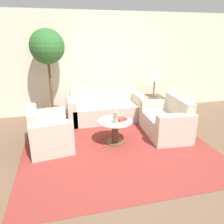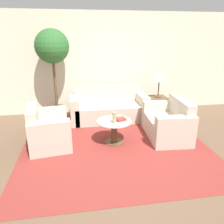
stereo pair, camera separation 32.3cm
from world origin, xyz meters
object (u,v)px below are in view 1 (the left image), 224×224
Objects in this scene: armchair at (47,134)px; book_stack at (122,119)px; loveseat at (168,122)px; bowl at (118,117)px; coffee_table at (115,129)px; table_lamp at (155,76)px; sofa_main at (105,109)px; potted_plant at (48,53)px; vase at (116,118)px.

armchair is 4.79× the size of book_stack.
loveseat is 6.39× the size of bowl.
coffee_table is (-1.17, -0.11, 0.02)m from loveseat.
table_lamp is (0.17, 1.15, 0.77)m from loveseat.
sofa_main is at bearing 177.74° from table_lamp.
table_lamp is (2.63, 1.15, 0.76)m from armchair.
potted_plant reaches higher than book_stack.
coffee_table is 3.43× the size of bowl.
armchair is at bearing -156.32° from table_lamp.
sofa_main is 9.55× the size of bowl.
sofa_main is at bearing 86.07° from coffee_table.
potted_plant is 9.72× the size of book_stack.
potted_plant is at bearing 127.63° from coffee_table.
loveseat is 0.58× the size of potted_plant.
armchair is 4.97× the size of vase.
coffee_table is at bearing 157.42° from book_stack.
sofa_main is 1.82m from armchair.
potted_plant is at bearing 125.33° from vase.
vase is at bearing -94.16° from sofa_main.
sofa_main is at bearing -56.61° from armchair.
armchair is 0.85× the size of loveseat.
sofa_main is 8.72× the size of vase.
bowl reaches higher than coffee_table.
armchair is 1.59× the size of coffee_table.
sofa_main is 1.75× the size of armchair.
sofa_main is at bearing 85.84° from vase.
armchair is at bearing -86.15° from loveseat.
sofa_main reaches higher than vase.
book_stack is (-1.22, -1.26, -0.56)m from table_lamp.
sofa_main is 1.47m from table_lamp.
bowl is (-1.08, 0.01, 0.21)m from loveseat.
loveseat is (2.46, 0.00, -0.00)m from armchair.
table_lamp is at bearing 45.31° from vase.
coffee_table is at bearing -80.99° from loveseat.
armchair is at bearing 175.32° from coffee_table.
loveseat is at bearing -97.76° from armchair.
bowl is at bearing 82.34° from book_stack.
coffee_table is 0.23m from book_stack.
sofa_main is 1.45m from vase.
loveseat is 1.24m from vase.
table_lamp reaches higher than book_stack.
book_stack is at bearing -80.23° from loveseat.
potted_plant reaches higher than sofa_main.
potted_plant reaches higher than loveseat.
vase is at bearing -115.29° from bowl.
sofa_main is 1.62m from loveseat.
loveseat is at bearing 5.19° from coffee_table.
sofa_main is 8.39× the size of book_stack.
bowl is 0.88× the size of book_stack.
sofa_main is 2.78× the size of coffee_table.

